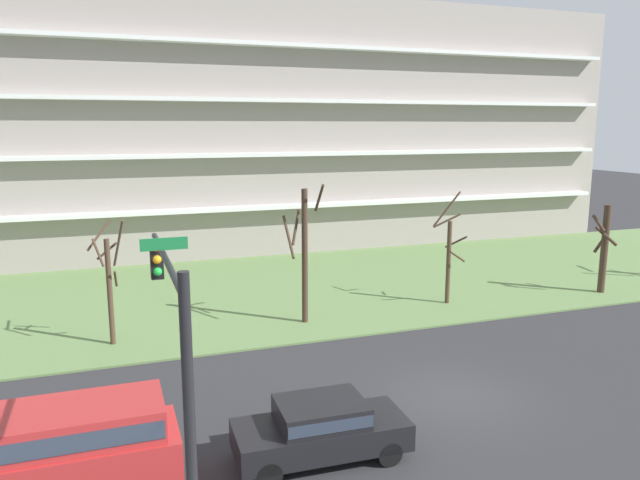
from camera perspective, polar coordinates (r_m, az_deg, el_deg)
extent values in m
plane|color=#2D2D30|center=(20.07, 12.56, -14.22)|extent=(160.00, 160.00, 0.00)
cube|color=#66844C|center=(32.04, -0.82, -4.36)|extent=(80.00, 16.00, 0.08)
cube|color=#9E938C|center=(45.17, -6.98, 10.51)|extent=(51.66, 13.54, 16.54)
cube|color=white|center=(38.50, -4.45, 3.13)|extent=(49.59, 0.90, 0.24)
cube|color=white|center=(38.20, -4.52, 8.05)|extent=(49.59, 0.90, 0.24)
cube|color=white|center=(38.19, -4.60, 13.01)|extent=(49.59, 0.90, 0.24)
cube|color=white|center=(38.47, -4.67, 17.94)|extent=(49.59, 0.90, 0.24)
cylinder|color=#4C3828|center=(24.43, -19.22, -4.76)|extent=(0.20, 0.20, 4.21)
cylinder|color=#4C3828|center=(23.91, -20.22, -1.12)|extent=(0.44, 0.74, 0.99)
cylinder|color=#4C3828|center=(24.44, -19.47, -0.99)|extent=(0.79, 0.11, 0.66)
cylinder|color=#4C3828|center=(24.41, -20.13, 0.48)|extent=(1.00, 0.61, 1.15)
cylinder|color=#4C3828|center=(24.21, -18.50, -0.31)|extent=(0.50, 0.95, 1.91)
cylinder|color=#4C3828|center=(24.28, -18.73, -3.48)|extent=(0.14, 0.57, 0.73)
cylinder|color=#423023|center=(25.49, -1.45, -1.66)|extent=(0.26, 0.26, 5.82)
cylinder|color=#423023|center=(25.38, -2.30, 1.21)|extent=(0.62, 0.77, 1.44)
cylinder|color=#423023|center=(25.10, -2.99, 0.32)|extent=(0.12, 1.50, 1.61)
cylinder|color=#423023|center=(25.22, -0.07, 3.98)|extent=(0.24, 1.35, 1.29)
cylinder|color=#4C3828|center=(29.07, 12.03, -2.16)|extent=(0.21, 0.21, 4.03)
cylinder|color=#4C3828|center=(29.22, 11.88, 2.86)|extent=(1.28, 0.43, 1.70)
cylinder|color=#4C3828|center=(29.36, 12.73, -0.18)|extent=(0.59, 1.13, 0.74)
cylinder|color=#4C3828|center=(28.66, 12.82, -1.52)|extent=(1.04, 0.41, 0.67)
cylinder|color=#4C3828|center=(29.32, 11.89, 1.80)|extent=(1.27, 0.50, 0.71)
cylinder|color=#423023|center=(33.43, 25.25, -0.84)|extent=(0.35, 0.35, 4.54)
cylinder|color=#423023|center=(32.82, 25.40, 0.33)|extent=(0.91, 0.83, 0.96)
cylinder|color=#423023|center=(32.93, 24.83, 1.41)|extent=(0.25, 0.99, 0.80)
cylinder|color=#423023|center=(33.66, 25.03, -0.18)|extent=(0.80, 0.37, 1.13)
cube|color=#B22828|center=(15.28, -23.50, -19.17)|extent=(5.21, 2.02, 1.25)
cube|color=#B22828|center=(14.82, -23.79, -15.79)|extent=(4.61, 1.86, 0.75)
cube|color=#2D3847|center=(14.82, -23.79, -15.79)|extent=(4.52, 1.90, 0.41)
cylinder|color=black|center=(16.30, -16.34, -19.21)|extent=(0.72, 0.22, 0.72)
cube|color=black|center=(16.09, 0.10, -17.90)|extent=(4.46, 1.96, 0.70)
cube|color=black|center=(15.80, 0.10, -15.91)|extent=(2.26, 1.73, 0.55)
cube|color=#2D3847|center=(15.80, 0.10, -15.91)|extent=(2.22, 1.77, 0.30)
cylinder|color=black|center=(17.37, 4.34, -16.94)|extent=(0.65, 0.24, 0.64)
cylinder|color=black|center=(16.10, 6.55, -19.38)|extent=(0.65, 0.24, 0.64)
cylinder|color=black|center=(16.60, -6.12, -18.38)|extent=(0.65, 0.24, 0.64)
cylinder|color=black|center=(15.26, -4.86, -21.18)|extent=(0.65, 0.24, 0.64)
cylinder|color=black|center=(10.20, -12.02, -20.38)|extent=(0.18, 0.18, 6.30)
cylinder|color=black|center=(11.73, -14.34, -1.81)|extent=(0.12, 5.46, 0.12)
cube|color=black|center=(14.21, -15.17, -1.76)|extent=(0.28, 0.28, 0.90)
sphere|color=red|center=(14.00, -15.18, -0.68)|extent=(0.20, 0.20, 0.20)
sphere|color=#F2A519|center=(14.06, -15.13, -1.80)|extent=(0.20, 0.20, 0.20)
sphere|color=green|center=(14.12, -15.07, -2.91)|extent=(0.20, 0.20, 0.20)
cube|color=#197238|center=(11.95, -14.52, -0.37)|extent=(0.90, 0.04, 0.24)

